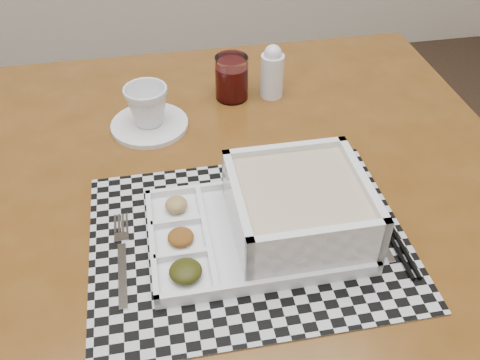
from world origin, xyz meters
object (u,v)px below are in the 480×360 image
juice_glass (232,79)px  creamer_bottle (272,72)px  serving_tray (288,214)px  cup (147,106)px  dining_table (237,222)px

juice_glass → creamer_bottle: bearing=-4.5°
serving_tray → cup: size_ratio=3.87×
dining_table → juice_glass: bearing=81.7°
serving_tray → creamer_bottle: creamer_bottle is taller
serving_tray → creamer_bottle: (0.07, 0.40, 0.01)m
serving_tray → juice_glass: (-0.01, 0.41, 0.00)m
serving_tray → dining_table: bearing=115.5°
dining_table → juice_glass: (0.04, 0.29, 0.12)m
serving_tray → juice_glass: 0.41m
serving_tray → cup: serving_tray is taller
serving_tray → creamer_bottle: bearing=80.0°
juice_glass → cup: bearing=-156.2°
creamer_bottle → juice_glass: bearing=175.5°
cup → serving_tray: bearing=-44.6°
serving_tray → cup: (-0.19, 0.33, 0.01)m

